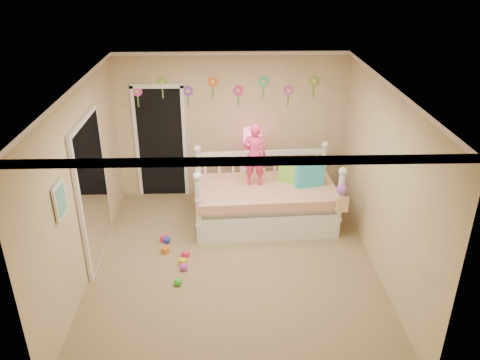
{
  "coord_description": "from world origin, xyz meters",
  "views": [
    {
      "loc": [
        -0.1,
        -5.71,
        4.08
      ],
      "look_at": [
        0.1,
        0.6,
        1.05
      ],
      "focal_mm": 35.89,
      "sensor_mm": 36.0,
      "label": 1
    }
  ],
  "objects_px": {
    "daybed": "(265,190)",
    "child": "(254,155)",
    "nightstand": "(252,185)",
    "table_lamp": "(252,142)"
  },
  "relations": [
    {
      "from": "child",
      "to": "nightstand",
      "type": "distance_m",
      "value": 1.06
    },
    {
      "from": "daybed",
      "to": "table_lamp",
      "type": "height_order",
      "value": "table_lamp"
    },
    {
      "from": "daybed",
      "to": "nightstand",
      "type": "distance_m",
      "value": 0.79
    },
    {
      "from": "daybed",
      "to": "table_lamp",
      "type": "relative_size",
      "value": 3.35
    },
    {
      "from": "daybed",
      "to": "nightstand",
      "type": "height_order",
      "value": "daybed"
    },
    {
      "from": "daybed",
      "to": "nightstand",
      "type": "xyz_separation_m",
      "value": [
        -0.17,
        0.72,
        -0.26
      ]
    },
    {
      "from": "daybed",
      "to": "nightstand",
      "type": "bearing_deg",
      "value": 100.57
    },
    {
      "from": "nightstand",
      "to": "table_lamp",
      "type": "xyz_separation_m",
      "value": [
        0.0,
        0.0,
        0.8
      ]
    },
    {
      "from": "daybed",
      "to": "child",
      "type": "relative_size",
      "value": 2.22
    },
    {
      "from": "child",
      "to": "nightstand",
      "type": "height_order",
      "value": "child"
    }
  ]
}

